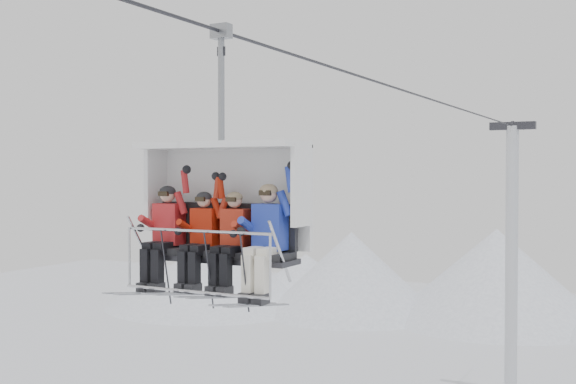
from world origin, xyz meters
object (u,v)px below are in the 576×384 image
at_px(lift_tower_right, 511,292).
at_px(skier_far_left, 165,232).
at_px(skier_far_right, 266,235).
at_px(skier_center_right, 232,237).
at_px(chairlift_carrier, 226,200).
at_px(skier_center_left, 201,236).

xyz_separation_m(lift_tower_right, skier_far_left, (-0.94, -24.37, 4.46)).
height_order(lift_tower_right, skier_far_right, lift_tower_right).
relative_size(skier_center_right, skier_far_right, 0.94).
bearing_deg(skier_far_right, lift_tower_right, 92.05).
distance_m(skier_far_left, skier_center_right, 1.23).
distance_m(lift_tower_right, skier_center_right, 24.78).
xyz_separation_m(skier_center_right, skier_far_right, (0.58, 0.01, 0.05)).
bearing_deg(lift_tower_right, chairlift_carrier, -90.00).
relative_size(chairlift_carrier, skier_far_left, 2.31).
xyz_separation_m(chairlift_carrier, skier_center_left, (-0.25, -0.32, -0.54)).
bearing_deg(skier_center_left, skier_center_right, 0.07).
distance_m(skier_far_left, skier_far_right, 1.81).
bearing_deg(skier_center_left, skier_far_left, 179.16).
height_order(skier_center_right, skier_far_right, skier_far_right).
distance_m(lift_tower_right, skier_center_left, 24.78).
bearing_deg(lift_tower_right, skier_center_left, -90.59).
bearing_deg(chairlift_carrier, skier_center_left, -128.42).
bearing_deg(chairlift_carrier, skier_far_left, -161.85).
height_order(lift_tower_right, skier_center_left, lift_tower_right).
bearing_deg(chairlift_carrier, skier_far_right, -19.15).
bearing_deg(lift_tower_right, skier_far_right, -87.95).
relative_size(lift_tower_right, skier_center_left, 7.99).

